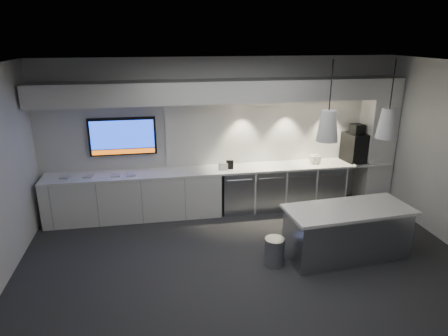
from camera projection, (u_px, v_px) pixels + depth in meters
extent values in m
plane|color=#29292B|center=(249.00, 269.00, 6.05)|extent=(7.00, 7.00, 0.00)
plane|color=black|center=(254.00, 66.00, 5.10)|extent=(7.00, 7.00, 0.00)
plane|color=silver|center=(221.00, 135.00, 7.91)|extent=(7.00, 0.00, 7.00)
plane|color=silver|center=(324.00, 279.00, 3.24)|extent=(7.00, 0.00, 7.00)
cube|color=white|center=(224.00, 169.00, 7.80)|extent=(6.80, 0.65, 0.04)
cube|color=white|center=(134.00, 197.00, 7.66)|extent=(3.30, 0.63, 0.86)
cube|color=#999CA2|center=(236.00, 190.00, 7.99)|extent=(0.60, 0.61, 0.85)
cube|color=#999CA2|center=(267.00, 188.00, 8.09)|extent=(0.60, 0.61, 0.85)
cube|color=#999CA2|center=(296.00, 186.00, 8.20)|extent=(0.60, 0.61, 0.85)
cube|color=#999CA2|center=(325.00, 184.00, 8.30)|extent=(0.60, 0.61, 0.85)
cube|color=white|center=(280.00, 130.00, 8.07)|extent=(4.60, 0.03, 1.30)
cube|color=white|center=(224.00, 91.00, 7.34)|extent=(6.90, 0.60, 0.40)
cube|color=white|center=(377.00, 141.00, 8.22)|extent=(0.55, 0.55, 2.60)
cube|color=black|center=(123.00, 136.00, 7.53)|extent=(1.25, 0.06, 0.72)
cube|color=#1434C1|center=(122.00, 135.00, 7.49)|extent=(1.17, 0.00, 0.54)
cube|color=#DF5B0D|center=(124.00, 152.00, 7.59)|extent=(1.17, 0.00, 0.09)
cube|color=#999CA2|center=(346.00, 233.00, 6.32)|extent=(1.92, 0.89, 0.78)
cube|color=white|center=(349.00, 210.00, 6.19)|extent=(2.02, 0.99, 0.05)
cylinder|color=#999CA2|center=(274.00, 251.00, 6.14)|extent=(0.40, 0.40, 0.43)
cube|color=black|center=(355.00, 147.00, 8.19)|extent=(0.49, 0.54, 0.58)
cube|color=black|center=(357.00, 129.00, 8.06)|extent=(0.27, 0.27, 0.19)
cube|color=#999CA2|center=(360.00, 164.00, 8.03)|extent=(0.34, 0.25, 0.03)
cube|color=black|center=(230.00, 165.00, 7.73)|extent=(0.14, 0.04, 0.18)
cube|color=white|center=(223.00, 167.00, 7.68)|extent=(0.18, 0.03, 0.14)
cube|color=#B3B3B3|center=(65.00, 177.00, 7.27)|extent=(0.18, 0.18, 0.02)
cube|color=#B3B3B3|center=(89.00, 176.00, 7.32)|extent=(0.19, 0.19, 0.02)
cube|color=#B3B3B3|center=(116.00, 175.00, 7.38)|extent=(0.17, 0.17, 0.02)
cube|color=#B3B3B3|center=(131.00, 175.00, 7.41)|extent=(0.17, 0.17, 0.02)
cone|color=white|center=(328.00, 126.00, 5.69)|extent=(0.31, 0.31, 0.44)
cylinder|color=black|center=(331.00, 85.00, 5.50)|extent=(0.02, 0.02, 0.70)
cone|color=white|center=(388.00, 123.00, 5.84)|extent=(0.31, 0.31, 0.44)
cylinder|color=black|center=(393.00, 84.00, 5.66)|extent=(0.02, 0.02, 0.70)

